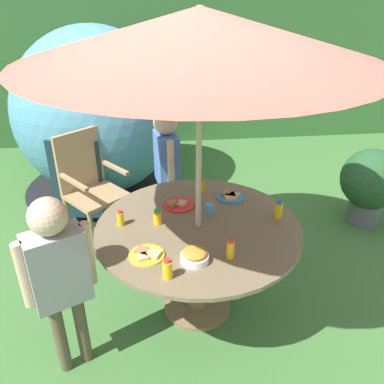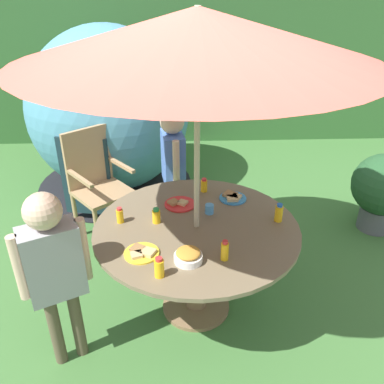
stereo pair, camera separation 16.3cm
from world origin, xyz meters
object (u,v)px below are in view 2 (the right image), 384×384
Objects in this scene: juice_bottle_far_right at (204,185)px; cup_near at (209,209)px; juice_bottle_center_front at (225,251)px; juice_bottle_mid_left at (159,268)px; snack_bowl at (188,256)px; juice_bottle_far_left at (156,216)px; juice_bottle_near_right at (279,213)px; juice_bottle_center_back at (120,216)px; plate_mid_right at (141,253)px; plate_front_edge at (180,204)px; wooden_chair at (97,179)px; patio_umbrella at (198,35)px; plate_near_left at (233,197)px; garden_table at (196,245)px; child_in_grey_shirt at (53,262)px; child_in_blue_shirt at (173,159)px; dome_tent at (109,111)px; potted_plant at (383,188)px.

juice_bottle_far_right is 0.33m from cup_near.
juice_bottle_mid_left is (-0.38, -0.13, -0.00)m from juice_bottle_center_front.
juice_bottle_far_left reaches higher than snack_bowl.
juice_bottle_near_right is 1.16× the size of juice_bottle_center_back.
juice_bottle_center_front is (0.49, -0.07, 0.05)m from plate_mid_right.
plate_front_edge is at bearing 67.70° from plate_mid_right.
wooden_chair is at bearing 111.05° from plate_mid_right.
plate_mid_right is at bearing -118.81° from juice_bottle_far_right.
juice_bottle_mid_left is (0.11, -0.20, 0.05)m from plate_mid_right.
plate_front_edge is at bearing 111.26° from patio_umbrella.
wooden_chair reaches higher than plate_near_left.
wooden_chair is (-0.85, 1.02, 0.01)m from garden_table.
patio_umbrella is 1.25m from juice_bottle_far_right.
snack_bowl is at bearing -146.66° from juice_bottle_near_right.
child_in_blue_shirt is at bearing 38.35° from child_in_grey_shirt.
juice_bottle_center_front reaches higher than garden_table.
child_in_grey_shirt reaches higher than plate_mid_right.
patio_umbrella is 15.86× the size of juice_bottle_near_right.
cup_near is at bearing 45.55° from plate_mid_right.
plate_near_left is 0.63m from juice_bottle_far_left.
juice_bottle_far_left is 0.83× the size of juice_bottle_center_front.
juice_bottle_far_right is (0.94, -1.58, -0.11)m from dome_tent.
juice_bottle_mid_left is at bearing -98.90° from plate_front_edge.
plate_mid_right is at bearing -65.09° from juice_bottle_center_back.
wooden_chair reaches higher than juice_bottle_mid_left.
patio_umbrella is 1.22m from snack_bowl.
child_in_grey_shirt reaches higher than juice_bottle_far_left.
plate_front_edge is (-0.11, 0.28, 0.17)m from garden_table.
dome_tent is 10.29× the size of plate_near_left.
juice_bottle_center_back reaches higher than juice_bottle_far_left.
juice_bottle_mid_left is (-0.23, -0.49, -1.14)m from patio_umbrella.
dome_tent is at bearing 124.93° from juice_bottle_near_right.
juice_bottle_center_front reaches higher than juice_bottle_mid_left.
juice_bottle_center_back is (-0.66, 0.43, -0.01)m from juice_bottle_center_front.
child_in_grey_shirt reaches higher than juice_bottle_mid_left.
child_in_blue_shirt is at bearing 98.89° from garden_table.
juice_bottle_mid_left is at bearing -143.69° from potted_plant.
juice_bottle_far_left is (-0.55, -0.30, 0.04)m from plate_near_left.
plate_near_left is (1.14, -1.71, -0.14)m from dome_tent.
juice_bottle_near_right reaches higher than garden_table.
juice_bottle_center_front is 0.78m from juice_bottle_center_back.
garden_table is 0.60m from juice_bottle_near_right.
plate_front_edge is at bearing -57.39° from dome_tent.
child_in_blue_shirt reaches higher than juice_bottle_center_back.
dome_tent is 1.70× the size of child_in_blue_shirt.
patio_umbrella reaches higher than snack_bowl.
wooden_chair reaches higher than plate_mid_right.
juice_bottle_far_left is at bearing -125.07° from plate_front_edge.
child_in_blue_shirt is at bearing 83.31° from juice_bottle_far_left.
patio_umbrella is 1.69× the size of child_in_blue_shirt.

